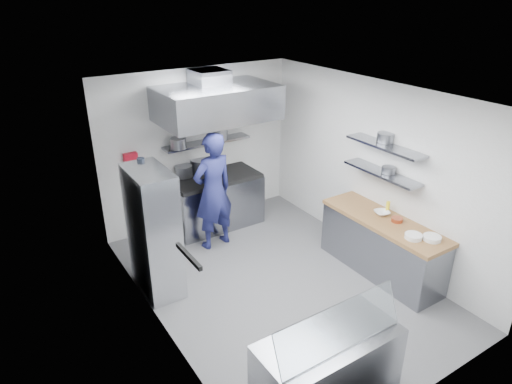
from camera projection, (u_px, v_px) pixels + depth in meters
floor at (278, 282)px, 6.79m from camera, size 5.00×5.00×0.00m
ceiling at (282, 95)px, 5.63m from camera, size 5.00×5.00×0.00m
wall_back at (198, 147)px, 8.13m from camera, size 3.60×2.80×0.02m
wall_front at (434, 292)px, 4.30m from camera, size 3.60×2.80×0.02m
wall_left at (155, 233)px, 5.33m from camera, size 2.80×5.00×0.02m
wall_right at (374, 171)px, 7.10m from camera, size 2.80×5.00×0.02m
gas_range at (216, 202)px, 8.26m from camera, size 1.60×0.80×0.90m
cooktop at (215, 178)px, 8.07m from camera, size 1.57×0.78×0.06m
stock_pot_left at (184, 171)px, 8.00m from camera, size 0.31×0.31×0.20m
stock_pot_mid at (201, 165)px, 8.21m from camera, size 0.37×0.37×0.24m
over_range_shelf at (207, 142)px, 8.00m from camera, size 1.60×0.30×0.04m
shelf_pot_a at (178, 143)px, 7.60m from camera, size 0.27×0.27×0.18m
shelf_pot_b at (220, 134)px, 8.04m from camera, size 0.29×0.29×0.22m
extractor_hood at (217, 103)px, 7.36m from camera, size 1.90×1.15×0.55m
hood_duct at (209, 77)px, 7.38m from camera, size 0.55×0.55×0.24m
red_firebox at (131, 161)px, 7.46m from camera, size 0.22×0.10×0.26m
chef at (213, 191)px, 7.39m from camera, size 0.78×0.56×1.98m
wire_rack at (154, 232)px, 6.30m from camera, size 0.50×0.90×1.85m
rack_bin_a at (149, 233)px, 6.53m from camera, size 0.14×0.18×0.16m
rack_bin_b at (139, 195)px, 6.51m from camera, size 0.13×0.16×0.15m
rack_jar at (141, 164)px, 6.25m from camera, size 0.10×0.10×0.18m
knife_strip at (189, 256)px, 4.59m from camera, size 0.04×0.55×0.05m
prep_counter_base at (381, 248)px, 6.89m from camera, size 0.62×2.00×0.84m
prep_counter_top at (385, 221)px, 6.70m from camera, size 0.65×2.04×0.06m
plate_stack_a at (432, 238)px, 6.14m from camera, size 0.24×0.24×0.06m
plate_stack_b at (413, 236)px, 6.18m from camera, size 0.24×0.24×0.06m
copper_pan at (397, 220)px, 6.62m from camera, size 0.16×0.16×0.06m
squeeze_bottle at (388, 207)px, 6.87m from camera, size 0.06×0.06×0.18m
mixing_bowl at (382, 213)px, 6.83m from camera, size 0.28×0.28×0.05m
wall_shelf_lower at (382, 173)px, 6.75m from camera, size 0.30×1.30×0.04m
wall_shelf_upper at (385, 146)px, 6.58m from camera, size 0.30×1.30×0.04m
shelf_pot_c at (389, 170)px, 6.67m from camera, size 0.20×0.20×0.10m
shelf_pot_d at (385, 138)px, 6.65m from camera, size 0.24×0.24×0.14m
display_case at (327, 370)px, 4.69m from camera, size 1.50×0.70×0.85m
display_glass at (340, 328)px, 4.33m from camera, size 1.47×0.19×0.42m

